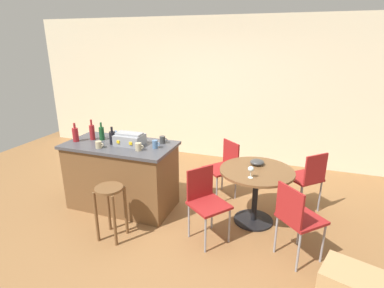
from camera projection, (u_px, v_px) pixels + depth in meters
ground_plane at (170, 217)px, 4.14m from camera, size 8.80×8.80×0.00m
back_wall at (219, 90)px, 5.93m from camera, size 8.00×0.10×2.70m
kitchen_island at (122, 175)px, 4.30m from camera, size 1.49×0.77×0.93m
wooden_stool at (110, 202)px, 3.57m from camera, size 0.32×0.32×0.67m
dining_table at (256, 183)px, 3.88m from camera, size 0.93×0.93×0.73m
folding_chair_near at (224, 165)px, 4.57m from camera, size 0.56×0.56×0.85m
folding_chair_far at (206, 199)px, 3.57m from camera, size 0.56×0.56×0.86m
folding_chair_left at (297, 216)px, 3.18m from camera, size 0.57×0.57×0.88m
folding_chair_right at (307, 176)px, 4.14m from camera, size 0.57×0.57×0.87m
toolbox at (130, 139)px, 4.09m from camera, size 0.37×0.27×0.17m
bottle_0 at (112, 137)px, 4.11m from camera, size 0.08×0.08×0.24m
bottle_1 at (92, 132)px, 4.29m from camera, size 0.07×0.07×0.29m
bottle_2 at (102, 133)px, 4.29m from camera, size 0.07×0.07×0.25m
bottle_3 at (75, 134)px, 4.22m from camera, size 0.08×0.08×0.26m
cup_0 at (99, 145)px, 3.97m from camera, size 0.12×0.08×0.09m
cup_1 at (115, 135)px, 4.35m from camera, size 0.12×0.08×0.11m
cup_2 at (163, 140)px, 4.16m from camera, size 0.11×0.08×0.10m
cup_3 at (139, 147)px, 3.88m from camera, size 0.12×0.08×0.10m
cup_4 at (155, 144)px, 3.96m from camera, size 0.11×0.07×0.11m
wine_glass at (251, 169)px, 3.57m from camera, size 0.07×0.07×0.14m
serving_bowl at (257, 162)px, 3.97m from camera, size 0.18×0.18×0.07m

